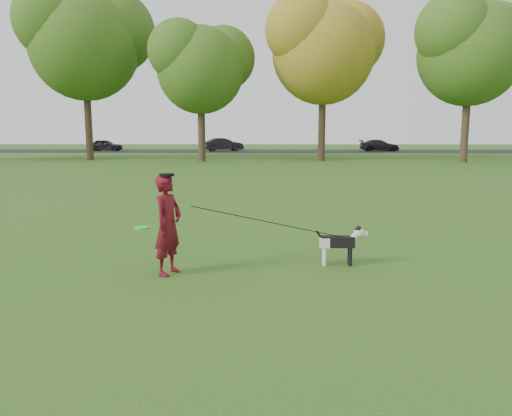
{
  "coord_description": "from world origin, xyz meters",
  "views": [
    {
      "loc": [
        0.23,
        -7.58,
        2.22
      ],
      "look_at": [
        0.08,
        0.25,
        0.95
      ],
      "focal_mm": 35.0,
      "sensor_mm": 36.0,
      "label": 1
    }
  ],
  "objects_px": {
    "dog": "(342,241)",
    "car_mid": "(223,144)",
    "car_right": "(379,145)",
    "man": "(168,225)",
    "car_left": "(105,145)"
  },
  "relations": [
    {
      "from": "man",
      "to": "dog",
      "type": "distance_m",
      "value": 2.79
    },
    {
      "from": "dog",
      "to": "man",
      "type": "bearing_deg",
      "value": -168.35
    },
    {
      "from": "man",
      "to": "car_left",
      "type": "relative_size",
      "value": 0.48
    },
    {
      "from": "dog",
      "to": "car_left",
      "type": "distance_m",
      "value": 42.98
    },
    {
      "from": "man",
      "to": "car_left",
      "type": "xyz_separation_m",
      "value": [
        -13.84,
        40.22,
        -0.2
      ]
    },
    {
      "from": "man",
      "to": "car_left",
      "type": "bearing_deg",
      "value": 41.17
    },
    {
      "from": "dog",
      "to": "car_left",
      "type": "relative_size",
      "value": 0.27
    },
    {
      "from": "dog",
      "to": "car_mid",
      "type": "bearing_deg",
      "value": 97.55
    },
    {
      "from": "car_mid",
      "to": "car_right",
      "type": "relative_size",
      "value": 1.0
    },
    {
      "from": "car_left",
      "to": "car_mid",
      "type": "height_order",
      "value": "car_mid"
    },
    {
      "from": "man",
      "to": "dog",
      "type": "xyz_separation_m",
      "value": [
        2.71,
        0.56,
        -0.36
      ]
    },
    {
      "from": "man",
      "to": "car_mid",
      "type": "distance_m",
      "value": 40.31
    },
    {
      "from": "dog",
      "to": "car_mid",
      "type": "distance_m",
      "value": 40.01
    },
    {
      "from": "man",
      "to": "car_mid",
      "type": "height_order",
      "value": "man"
    },
    {
      "from": "car_right",
      "to": "car_mid",
      "type": "bearing_deg",
      "value": 88.96
    }
  ]
}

